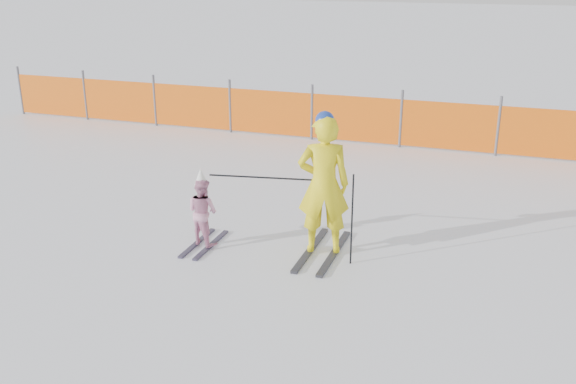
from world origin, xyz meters
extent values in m
plane|color=white|center=(0.00, 0.00, 0.00)|extent=(120.00, 120.00, 0.00)
cube|color=black|center=(0.18, 0.93, 0.02)|extent=(0.09, 1.49, 0.04)
cube|color=black|center=(0.52, 0.93, 0.02)|extent=(0.09, 1.49, 0.04)
imported|color=yellow|center=(0.35, 0.93, 0.99)|extent=(0.80, 0.65, 1.91)
sphere|color=navy|center=(0.35, 0.93, 1.87)|extent=(0.25, 0.25, 0.25)
cube|color=black|center=(-1.42, 0.64, 0.01)|extent=(0.09, 1.04, 0.03)
cube|color=black|center=(-1.20, 0.64, 0.01)|extent=(0.09, 1.04, 0.03)
imported|color=pink|center=(-1.31, 0.64, 0.51)|extent=(0.56, 0.49, 0.97)
cone|color=white|center=(-1.31, 0.64, 1.03)|extent=(0.19, 0.19, 0.24)
cylinder|color=black|center=(0.80, 0.73, 0.63)|extent=(0.02, 0.02, 1.25)
cylinder|color=black|center=(-0.48, 0.78, 1.06)|extent=(1.42, 0.28, 0.02)
cylinder|color=#595960|center=(-9.55, 6.67, 0.62)|extent=(0.06, 0.06, 1.25)
cylinder|color=#595960|center=(-7.55, 6.67, 0.62)|extent=(0.06, 0.06, 1.25)
cylinder|color=#595960|center=(-5.55, 6.67, 0.62)|extent=(0.06, 0.06, 1.25)
cylinder|color=#595960|center=(-3.55, 6.67, 0.62)|extent=(0.06, 0.06, 1.25)
cylinder|color=#595960|center=(-1.55, 6.67, 0.62)|extent=(0.06, 0.06, 1.25)
cylinder|color=#595960|center=(0.45, 6.67, 0.62)|extent=(0.06, 0.06, 1.25)
cylinder|color=#595960|center=(2.45, 6.67, 0.62)|extent=(0.06, 0.06, 1.25)
cube|color=#EE5F0C|center=(-1.31, 6.67, 0.55)|extent=(16.48, 0.03, 1.00)
camera|label=1|loc=(2.53, -6.87, 3.80)|focal=40.00mm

